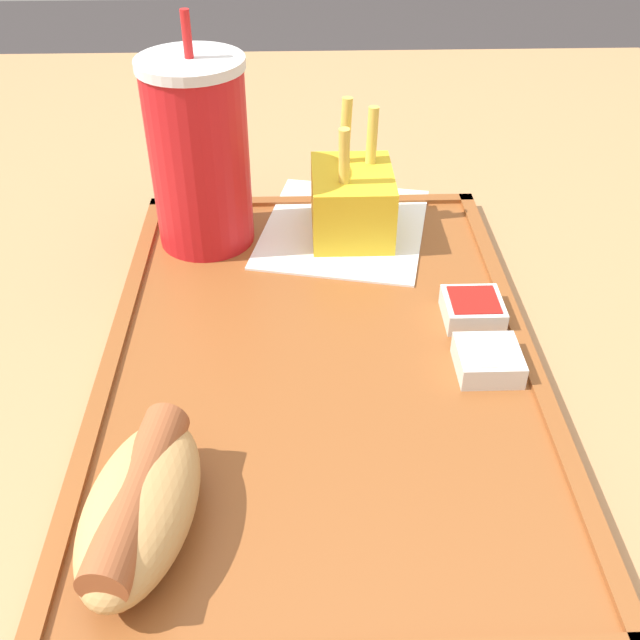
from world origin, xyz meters
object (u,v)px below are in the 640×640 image
(fries_carton, at_px, (352,201))
(sauce_cup_ketchup, at_px, (473,309))
(hot_dog_far, at_px, (140,505))
(sauce_cup_mayo, at_px, (488,358))
(soda_cup, at_px, (199,154))

(fries_carton, xyz_separation_m, sauce_cup_ketchup, (-0.13, -0.08, -0.02))
(hot_dog_far, bearing_deg, fries_carton, -22.65)
(sauce_cup_mayo, bearing_deg, sauce_cup_ketchup, -0.87)
(soda_cup, relative_size, hot_dog_far, 1.49)
(soda_cup, bearing_deg, hot_dog_far, 178.82)
(soda_cup, distance_m, sauce_cup_ketchup, 0.25)
(soda_cup, distance_m, fries_carton, 0.13)
(hot_dog_far, relative_size, sauce_cup_ketchup, 3.00)
(sauce_cup_mayo, relative_size, sauce_cup_ketchup, 1.00)
(hot_dog_far, bearing_deg, soda_cup, -1.18)
(sauce_cup_mayo, bearing_deg, soda_cup, 48.85)
(fries_carton, relative_size, sauce_cup_ketchup, 2.64)
(hot_dog_far, distance_m, sauce_cup_ketchup, 0.28)
(sauce_cup_mayo, xyz_separation_m, sauce_cup_ketchup, (0.06, -0.00, 0.00))
(soda_cup, xyz_separation_m, sauce_cup_mayo, (-0.18, -0.21, -0.07))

